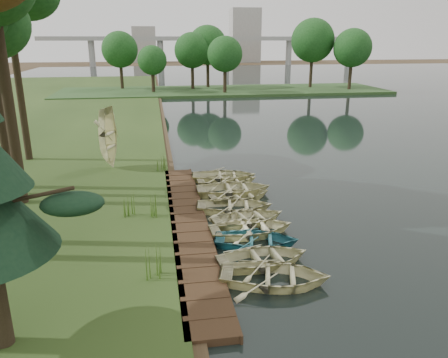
{
  "coord_description": "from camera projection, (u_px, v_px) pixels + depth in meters",
  "views": [
    {
      "loc": [
        -2.9,
        -17.72,
        7.97
      ],
      "look_at": [
        0.23,
        1.62,
        1.66
      ],
      "focal_mm": 35.0,
      "sensor_mm": 36.0,
      "label": 1
    }
  ],
  "objects": [
    {
      "name": "reeds_1",
      "position": [
        156.0,
        205.0,
        19.63
      ],
      "size": [
        0.6,
        0.6,
        1.04
      ],
      "primitive_type": "cone",
      "color": "#3F661E",
      "rests_on": "bank"
    },
    {
      "name": "rowboat_3",
      "position": [
        252.0,
        227.0,
        18.39
      ],
      "size": [
        3.75,
        2.8,
        0.74
      ],
      "primitive_type": "imported",
      "rotation": [
        0.0,
        0.0,
        1.64
      ],
      "color": "beige",
      "rests_on": "water"
    },
    {
      "name": "peninsula",
      "position": [
        224.0,
        91.0,
        67.66
      ],
      "size": [
        50.0,
        14.0,
        0.45
      ],
      "primitive_type": "cube",
      "color": "#2B4920",
      "rests_on": "ground"
    },
    {
      "name": "boardwalk",
      "position": [
        189.0,
        225.0,
        19.25
      ],
      "size": [
        1.6,
        16.0,
        0.3
      ],
      "primitive_type": "cube",
      "color": "#352314",
      "rests_on": "ground"
    },
    {
      "name": "rowboat_2",
      "position": [
        257.0,
        238.0,
        17.37
      ],
      "size": [
        3.81,
        3.1,
        0.69
      ],
      "primitive_type": "imported",
      "rotation": [
        0.0,
        0.0,
        1.34
      ],
      "color": "teal",
      "rests_on": "water"
    },
    {
      "name": "far_trees",
      "position": [
        202.0,
        49.0,
        65.25
      ],
      "size": [
        45.6,
        5.6,
        8.8
      ],
      "color": "black",
      "rests_on": "peninsula"
    },
    {
      "name": "bridge",
      "position": [
        201.0,
        42.0,
        131.99
      ],
      "size": [
        95.9,
        4.0,
        8.6
      ],
      "color": "#A5A5A0",
      "rests_on": "ground"
    },
    {
      "name": "reeds_3",
      "position": [
        161.0,
        162.0,
        26.62
      ],
      "size": [
        0.6,
        0.6,
        0.94
      ],
      "primitive_type": "cone",
      "color": "#3F661E",
      "rests_on": "bank"
    },
    {
      "name": "rowboat_0",
      "position": [
        275.0,
        274.0,
        14.66
      ],
      "size": [
        4.28,
        3.52,
        0.77
      ],
      "primitive_type": "imported",
      "rotation": [
        0.0,
        0.0,
        1.31
      ],
      "color": "beige",
      "rests_on": "water"
    },
    {
      "name": "rowboat_4",
      "position": [
        249.0,
        216.0,
        19.5
      ],
      "size": [
        3.82,
        3.09,
        0.7
      ],
      "primitive_type": "imported",
      "rotation": [
        0.0,
        0.0,
        1.79
      ],
      "color": "beige",
      "rests_on": "water"
    },
    {
      "name": "rowboat_6",
      "position": [
        240.0,
        194.0,
        22.35
      ],
      "size": [
        3.66,
        2.95,
        0.67
      ],
      "primitive_type": "imported",
      "rotation": [
        0.0,
        0.0,
        1.79
      ],
      "color": "beige",
      "rests_on": "water"
    },
    {
      "name": "ground",
      "position": [
        225.0,
        225.0,
        19.54
      ],
      "size": [
        300.0,
        300.0,
        0.0
      ],
      "primitive_type": "plane",
      "color": "#3D2F1D"
    },
    {
      "name": "reeds_2",
      "position": [
        129.0,
        205.0,
        19.71
      ],
      "size": [
        0.6,
        0.6,
        1.01
      ],
      "primitive_type": "cone",
      "color": "#3F661E",
      "rests_on": "bank"
    },
    {
      "name": "rowboat_5",
      "position": [
        234.0,
        204.0,
        20.87
      ],
      "size": [
        3.94,
        3.07,
        0.75
      ],
      "primitive_type": "imported",
      "rotation": [
        0.0,
        0.0,
        1.43
      ],
      "color": "beige",
      "rests_on": "water"
    },
    {
      "name": "building_b",
      "position": [
        144.0,
        44.0,
        153.18
      ],
      "size": [
        8.0,
        8.0,
        12.0
      ],
      "primitive_type": "cube",
      "color": "#A5A5A0",
      "rests_on": "ground"
    },
    {
      "name": "rowboat_8",
      "position": [
        227.0,
        179.0,
        24.73
      ],
      "size": [
        3.48,
        2.53,
        0.71
      ],
      "primitive_type": "imported",
      "rotation": [
        0.0,
        0.0,
        1.6
      ],
      "color": "beige",
      "rests_on": "water"
    },
    {
      "name": "rowboat_1",
      "position": [
        263.0,
        256.0,
        15.91
      ],
      "size": [
        3.72,
        2.85,
        0.72
      ],
      "primitive_type": "imported",
      "rotation": [
        0.0,
        0.0,
        1.69
      ],
      "color": "beige",
      "rests_on": "water"
    },
    {
      "name": "reeds_0",
      "position": [
        153.0,
        261.0,
        14.59
      ],
      "size": [
        0.6,
        0.6,
        1.13
      ],
      "primitive_type": "cone",
      "color": "#3F661E",
      "rests_on": "bank"
    },
    {
      "name": "stored_rowboat",
      "position": [
        111.0,
        162.0,
        27.05
      ],
      "size": [
        4.46,
        3.77,
        0.79
      ],
      "primitive_type": "imported",
      "rotation": [
        3.14,
        0.0,
        1.25
      ],
      "color": "beige",
      "rests_on": "bank"
    },
    {
      "name": "rowboat_7",
      "position": [
        234.0,
        187.0,
        23.13
      ],
      "size": [
        4.0,
        2.88,
        0.82
      ],
      "primitive_type": "imported",
      "rotation": [
        0.0,
        0.0,
        1.56
      ],
      "color": "beige",
      "rests_on": "water"
    },
    {
      "name": "building_a",
      "position": [
        245.0,
        36.0,
        152.87
      ],
      "size": [
        10.0,
        8.0,
        18.0
      ],
      "primitive_type": "cube",
      "color": "#A5A5A0",
      "rests_on": "ground"
    },
    {
      "name": "rowboat_9",
      "position": [
        224.0,
        174.0,
        25.42
      ],
      "size": [
        4.0,
        3.07,
        0.77
      ],
      "primitive_type": "imported",
      "rotation": [
        0.0,
        0.0,
        1.45
      ],
      "color": "beige",
      "rests_on": "water"
    }
  ]
}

